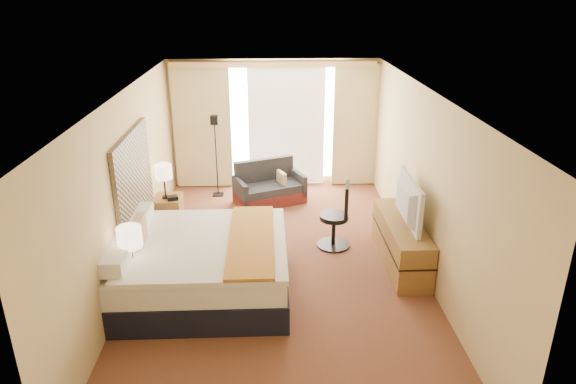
{
  "coord_description": "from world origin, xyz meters",
  "views": [
    {
      "loc": [
        -0.14,
        -6.76,
        3.9
      ],
      "look_at": [
        0.15,
        0.4,
        1.03
      ],
      "focal_mm": 32.0,
      "sensor_mm": 36.0,
      "label": 1
    }
  ],
  "objects_px": {
    "media_dresser": "(401,242)",
    "lamp_left": "(130,238)",
    "lamp_right": "(163,172)",
    "nightstand_right": "(169,212)",
    "nightstand_left": "(135,291)",
    "desk_chair": "(338,219)",
    "television": "(402,201)",
    "loveseat": "(269,189)",
    "bed": "(201,265)",
    "floor_lamp": "(215,140)"
  },
  "relations": [
    {
      "from": "loveseat",
      "to": "desk_chair",
      "type": "xyz_separation_m",
      "value": [
        1.08,
        -1.9,
        0.21
      ]
    },
    {
      "from": "bed",
      "to": "nightstand_left",
      "type": "bearing_deg",
      "value": -153.66
    },
    {
      "from": "media_dresser",
      "to": "television",
      "type": "distance_m",
      "value": 0.69
    },
    {
      "from": "nightstand_right",
      "to": "floor_lamp",
      "type": "xyz_separation_m",
      "value": [
        0.72,
        1.43,
        0.88
      ]
    },
    {
      "from": "lamp_left",
      "to": "television",
      "type": "height_order",
      "value": "television"
    },
    {
      "from": "media_dresser",
      "to": "bed",
      "type": "xyz_separation_m",
      "value": [
        -2.89,
        -0.65,
        0.06
      ]
    },
    {
      "from": "nightstand_right",
      "to": "lamp_right",
      "type": "distance_m",
      "value": 0.74
    },
    {
      "from": "nightstand_right",
      "to": "lamp_right",
      "type": "bearing_deg",
      "value": -123.91
    },
    {
      "from": "loveseat",
      "to": "desk_chair",
      "type": "bearing_deg",
      "value": -82.54
    },
    {
      "from": "media_dresser",
      "to": "nightstand_right",
      "type": "bearing_deg",
      "value": 158.6
    },
    {
      "from": "bed",
      "to": "lamp_left",
      "type": "bearing_deg",
      "value": -152.31
    },
    {
      "from": "nightstand_right",
      "to": "desk_chair",
      "type": "relative_size",
      "value": 0.51
    },
    {
      "from": "nightstand_right",
      "to": "television",
      "type": "relative_size",
      "value": 0.47
    },
    {
      "from": "television",
      "to": "nightstand_right",
      "type": "bearing_deg",
      "value": 68.87
    },
    {
      "from": "desk_chair",
      "to": "lamp_right",
      "type": "height_order",
      "value": "lamp_right"
    },
    {
      "from": "desk_chair",
      "to": "loveseat",
      "type": "bearing_deg",
      "value": 130.3
    },
    {
      "from": "nightstand_left",
      "to": "desk_chair",
      "type": "bearing_deg",
      "value": 30.13
    },
    {
      "from": "nightstand_right",
      "to": "lamp_right",
      "type": "relative_size",
      "value": 0.92
    },
    {
      "from": "bed",
      "to": "desk_chair",
      "type": "bearing_deg",
      "value": 31.58
    },
    {
      "from": "media_dresser",
      "to": "desk_chair",
      "type": "xyz_separation_m",
      "value": [
        -0.88,
        0.59,
        0.13
      ]
    },
    {
      "from": "nightstand_right",
      "to": "floor_lamp",
      "type": "bearing_deg",
      "value": 63.22
    },
    {
      "from": "lamp_left",
      "to": "desk_chair",
      "type": "bearing_deg",
      "value": 30.51
    },
    {
      "from": "loveseat",
      "to": "bed",
      "type": "bearing_deg",
      "value": -128.69
    },
    {
      "from": "nightstand_right",
      "to": "media_dresser",
      "type": "bearing_deg",
      "value": -21.4
    },
    {
      "from": "desk_chair",
      "to": "lamp_right",
      "type": "bearing_deg",
      "value": 174.57
    },
    {
      "from": "nightstand_left",
      "to": "floor_lamp",
      "type": "relative_size",
      "value": 0.34
    },
    {
      "from": "bed",
      "to": "desk_chair",
      "type": "distance_m",
      "value": 2.36
    },
    {
      "from": "television",
      "to": "loveseat",
      "type": "bearing_deg",
      "value": 38.05
    },
    {
      "from": "loveseat",
      "to": "television",
      "type": "distance_m",
      "value": 3.25
    },
    {
      "from": "nightstand_left",
      "to": "nightstand_right",
      "type": "xyz_separation_m",
      "value": [
        0.0,
        2.5,
        0.0
      ]
    },
    {
      "from": "desk_chair",
      "to": "nightstand_right",
      "type": "bearing_deg",
      "value": 173.78
    },
    {
      "from": "media_dresser",
      "to": "lamp_left",
      "type": "relative_size",
      "value": 2.82
    },
    {
      "from": "bed",
      "to": "loveseat",
      "type": "xyz_separation_m",
      "value": [
        0.94,
        3.14,
        -0.14
      ]
    },
    {
      "from": "nightstand_right",
      "to": "nightstand_left",
      "type": "bearing_deg",
      "value": -90.0
    },
    {
      "from": "bed",
      "to": "television",
      "type": "bearing_deg",
      "value": 12.37
    },
    {
      "from": "lamp_left",
      "to": "nightstand_left",
      "type": "bearing_deg",
      "value": 145.3
    },
    {
      "from": "lamp_right",
      "to": "nightstand_right",
      "type": "bearing_deg",
      "value": 56.09
    },
    {
      "from": "floor_lamp",
      "to": "television",
      "type": "distance_m",
      "value": 4.13
    },
    {
      "from": "nightstand_left",
      "to": "lamp_left",
      "type": "distance_m",
      "value": 0.77
    },
    {
      "from": "lamp_left",
      "to": "lamp_right",
      "type": "height_order",
      "value": "lamp_left"
    },
    {
      "from": "nightstand_right",
      "to": "loveseat",
      "type": "height_order",
      "value": "loveseat"
    },
    {
      "from": "media_dresser",
      "to": "lamp_left",
      "type": "distance_m",
      "value": 3.89
    },
    {
      "from": "nightstand_left",
      "to": "television",
      "type": "xyz_separation_m",
      "value": [
        3.65,
        1.02,
        0.76
      ]
    },
    {
      "from": "loveseat",
      "to": "desk_chair",
      "type": "distance_m",
      "value": 2.19
    },
    {
      "from": "media_dresser",
      "to": "nightstand_left",
      "type": "bearing_deg",
      "value": -164.16
    },
    {
      "from": "nightstand_left",
      "to": "lamp_right",
      "type": "height_order",
      "value": "lamp_right"
    },
    {
      "from": "nightstand_left",
      "to": "loveseat",
      "type": "distance_m",
      "value": 3.94
    },
    {
      "from": "floor_lamp",
      "to": "lamp_left",
      "type": "bearing_deg",
      "value": -100.08
    },
    {
      "from": "floor_lamp",
      "to": "desk_chair",
      "type": "relative_size",
      "value": 1.51
    },
    {
      "from": "nightstand_right",
      "to": "lamp_left",
      "type": "xyz_separation_m",
      "value": [
        0.02,
        -2.51,
        0.77
      ]
    }
  ]
}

